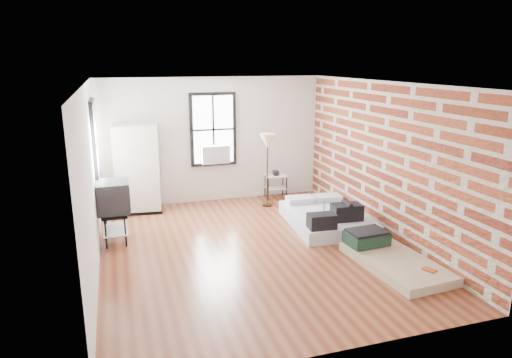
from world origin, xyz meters
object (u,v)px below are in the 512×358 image
object	(u,v)px
mattress_main	(327,217)
mattress_bare	(388,256)
tv_stand	(113,199)
wardrobe	(137,169)
side_table	(276,180)
floor_lamp	(267,145)

from	to	relation	value
mattress_main	mattress_bare	xyz separation A→B (m)	(0.17, -1.85, -0.05)
mattress_main	mattress_bare	bearing A→B (deg)	-80.09
mattress_bare	tv_stand	distance (m)	4.77
mattress_bare	wardrobe	distance (m)	5.34
mattress_main	mattress_bare	distance (m)	1.86
mattress_bare	tv_stand	world-z (taller)	tv_stand
side_table	tv_stand	xyz separation A→B (m)	(-3.62, -1.62, 0.35)
side_table	wardrobe	bearing A→B (deg)	-178.71
wardrobe	floor_lamp	xyz separation A→B (m)	(2.74, -0.43, 0.45)
side_table	mattress_bare	bearing A→B (deg)	-82.57
mattress_main	side_table	world-z (taller)	side_table
mattress_bare	wardrobe	size ratio (longest dim) A/B	1.00
side_table	tv_stand	world-z (taller)	tv_stand
mattress_bare	wardrobe	world-z (taller)	wardrobe
mattress_main	floor_lamp	distance (m)	2.09
wardrobe	mattress_bare	bearing A→B (deg)	-40.67
side_table	floor_lamp	size ratio (longest dim) A/B	0.40
mattress_main	tv_stand	size ratio (longest dim) A/B	1.84
mattress_bare	side_table	bearing A→B (deg)	93.40
floor_lamp	tv_stand	bearing A→B (deg)	-160.96
mattress_bare	floor_lamp	bearing A→B (deg)	100.64
mattress_bare	side_table	xyz separation A→B (m)	(-0.51, 3.90, 0.32)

